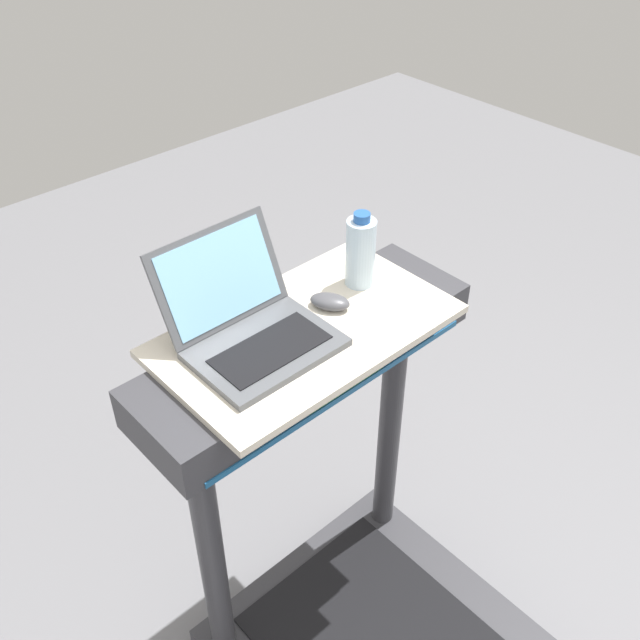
% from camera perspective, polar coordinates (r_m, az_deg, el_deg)
% --- Properties ---
extents(desk_board, '(0.71, 0.41, 0.02)m').
position_cam_1_polar(desk_board, '(1.73, -1.12, -0.81)').
color(desk_board, beige).
rests_on(desk_board, treadmill_base).
extents(laptop, '(0.32, 0.33, 0.23)m').
position_cam_1_polar(laptop, '(1.66, -5.47, -0.39)').
color(laptop, '#515459').
rests_on(laptop, desk_board).
extents(computer_mouse, '(0.10, 0.12, 0.03)m').
position_cam_1_polar(computer_mouse, '(1.77, 0.78, 1.45)').
color(computer_mouse, '#4C4C51').
rests_on(computer_mouse, desk_board).
extents(water_bottle, '(0.08, 0.08, 0.20)m').
position_cam_1_polar(water_bottle, '(1.82, 3.20, 5.39)').
color(water_bottle, silver).
rests_on(water_bottle, desk_board).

